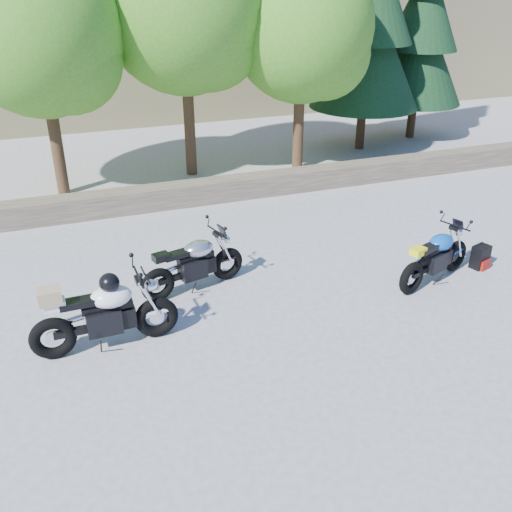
{
  "coord_description": "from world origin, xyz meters",
  "views": [
    {
      "loc": [
        -2.63,
        -6.69,
        4.87
      ],
      "look_at": [
        0.2,
        1.0,
        0.75
      ],
      "focal_mm": 40.0,
      "sensor_mm": 36.0,
      "label": 1
    }
  ],
  "objects_px": {
    "silver_bike": "(194,264)",
    "blue_bike": "(436,257)",
    "backpack": "(481,257)",
    "white_bike": "(104,313)"
  },
  "relations": [
    {
      "from": "silver_bike",
      "to": "white_bike",
      "type": "bearing_deg",
      "value": -157.91
    },
    {
      "from": "white_bike",
      "to": "blue_bike",
      "type": "distance_m",
      "value": 5.58
    },
    {
      "from": "silver_bike",
      "to": "white_bike",
      "type": "distance_m",
      "value": 2.0
    },
    {
      "from": "silver_bike",
      "to": "blue_bike",
      "type": "distance_m",
      "value": 4.14
    },
    {
      "from": "backpack",
      "to": "blue_bike",
      "type": "bearing_deg",
      "value": 169.45
    },
    {
      "from": "silver_bike",
      "to": "backpack",
      "type": "relative_size",
      "value": 4.42
    },
    {
      "from": "white_bike",
      "to": "backpack",
      "type": "distance_m",
      "value": 6.7
    },
    {
      "from": "white_bike",
      "to": "silver_bike",
      "type": "bearing_deg",
      "value": 34.69
    },
    {
      "from": "silver_bike",
      "to": "blue_bike",
      "type": "bearing_deg",
      "value": -30.31
    },
    {
      "from": "blue_bike",
      "to": "backpack",
      "type": "bearing_deg",
      "value": -13.17
    }
  ]
}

